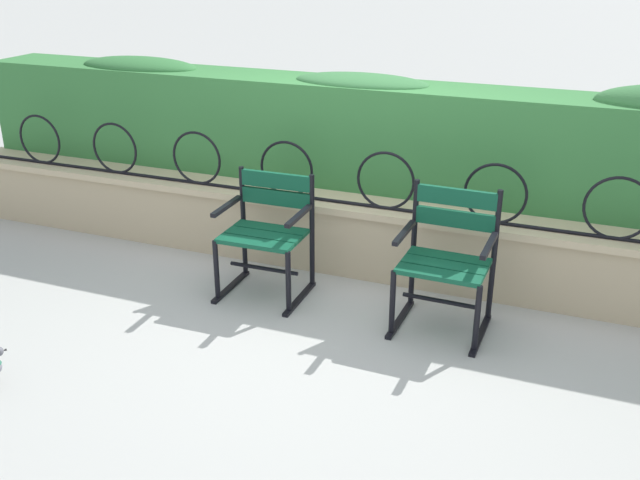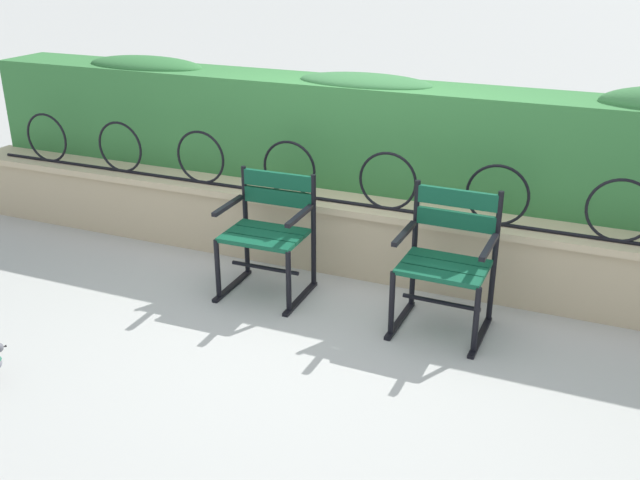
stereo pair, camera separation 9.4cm
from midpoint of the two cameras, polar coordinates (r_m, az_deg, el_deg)
The scene contains 6 objects.
ground_plane at distance 4.69m, azimuth -0.99°, elevation -6.61°, with size 60.00×60.00×0.00m, color #ADADA8.
stone_wall at distance 5.32m, azimuth 2.69°, elevation 0.33°, with size 7.10×0.41×0.53m.
iron_arch_fence at distance 5.15m, azimuth 0.86°, elevation 4.90°, with size 6.56×0.02×0.42m.
hedge_row at distance 5.50m, azimuth 4.75°, elevation 8.54°, with size 6.95×0.54×0.90m.
park_chair_left at distance 4.95m, azimuth -4.72°, elevation 0.78°, with size 0.58×0.53×0.83m.
park_chair_right at distance 4.54m, azimuth 9.41°, elevation -1.36°, with size 0.57×0.53×0.89m.
Camera 1 is at (1.54, -3.78, 2.30)m, focal length 40.55 mm.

